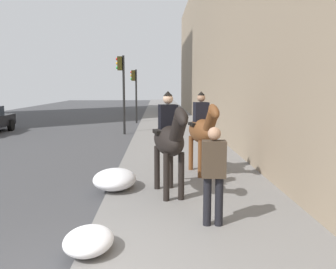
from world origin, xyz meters
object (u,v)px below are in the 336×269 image
(mounted_horse_near, at_px, (169,139))
(traffic_light_far_curb, at_px, (135,87))
(mounted_horse_far, at_px, (202,129))
(traffic_light_near_curb, at_px, (122,82))
(pedestrian_greeting, at_px, (214,170))

(mounted_horse_near, relative_size, traffic_light_far_curb, 0.63)
(mounted_horse_far, xyz_separation_m, traffic_light_near_curb, (9.05, 3.01, 1.36))
(mounted_horse_far, distance_m, pedestrian_greeting, 3.63)
(traffic_light_near_curb, distance_m, traffic_light_far_curb, 5.64)
(traffic_light_far_curb, bearing_deg, traffic_light_near_curb, 176.94)
(mounted_horse_near, relative_size, traffic_light_near_curb, 0.56)
(mounted_horse_near, bearing_deg, pedestrian_greeting, 9.17)
(mounted_horse_near, distance_m, pedestrian_greeting, 1.89)
(mounted_horse_near, xyz_separation_m, pedestrian_greeting, (-1.74, -0.69, -0.28))
(pedestrian_greeting, distance_m, traffic_light_far_curb, 18.51)
(traffic_light_near_curb, bearing_deg, mounted_horse_far, -161.60)
(mounted_horse_near, relative_size, mounted_horse_far, 1.02)
(traffic_light_near_curb, bearing_deg, mounted_horse_near, -169.31)
(mounted_horse_far, xyz_separation_m, pedestrian_greeting, (-3.62, 0.26, -0.24))
(mounted_horse_near, xyz_separation_m, mounted_horse_far, (1.88, -0.95, -0.03))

